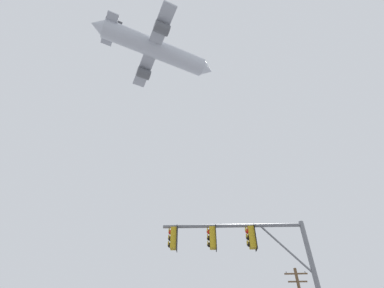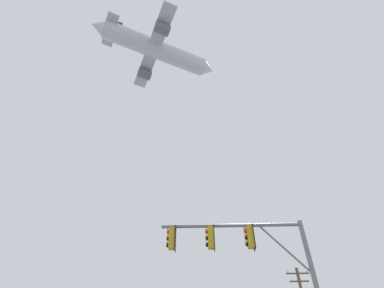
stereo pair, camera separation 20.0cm
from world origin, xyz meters
The scene contains 2 objects.
signal_pole_near centered at (2.18, 6.05, 4.76)m, with size 6.14×0.55×6.14m.
airplane centered at (-7.65, 21.35, 45.33)m, with size 21.34×16.48×6.23m.
Camera 1 is at (0.48, -5.61, 1.22)m, focal length 25.65 mm.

